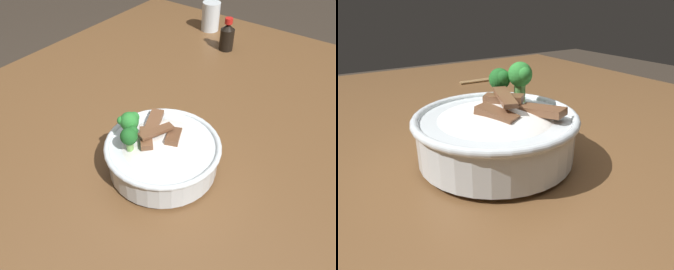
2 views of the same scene
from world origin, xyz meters
The scene contains 4 objects.
dining_table centered at (0.00, 0.00, 0.72)m, with size 1.58×1.10×0.83m.
rice_bowl centered at (-0.04, -0.12, 0.88)m, with size 0.24×0.24×0.14m.
drinking_glass centered at (0.64, 0.17, 0.87)m, with size 0.07×0.07×0.10m.
soy_sauce_bottle centered at (0.53, 0.04, 0.87)m, with size 0.05×0.05×0.11m.
Camera 1 is at (-0.43, -0.42, 1.36)m, focal length 35.70 mm.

